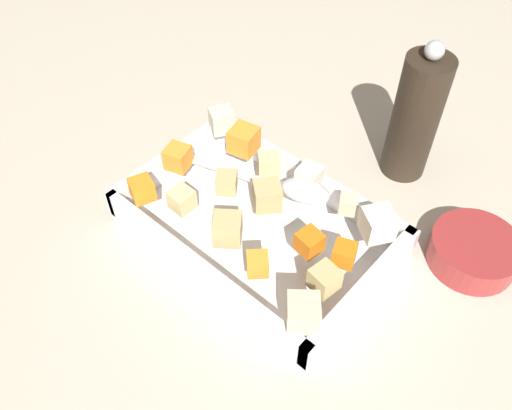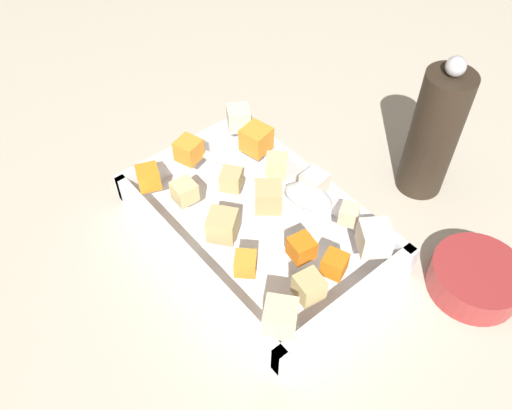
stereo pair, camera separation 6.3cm
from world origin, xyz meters
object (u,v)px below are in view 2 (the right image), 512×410
object	(u,v)px
serving_spoon	(298,193)
baking_dish	(256,230)
small_prep_bowl	(476,278)
pepper_mill	(434,134)

from	to	relation	value
serving_spoon	baking_dish	bearing A→B (deg)	54.72
baking_dish	small_prep_bowl	bearing A→B (deg)	-145.76
serving_spoon	small_prep_bowl	xyz separation A→B (m)	(-0.20, -0.10, -0.04)
baking_dish	serving_spoon	distance (m)	0.07
pepper_mill	small_prep_bowl	bearing A→B (deg)	150.08
serving_spoon	small_prep_bowl	bearing A→B (deg)	-172.29
serving_spoon	small_prep_bowl	size ratio (longest dim) A/B	1.89
serving_spoon	pepper_mill	size ratio (longest dim) A/B	1.00
baking_dish	small_prep_bowl	distance (m)	0.27
serving_spoon	pepper_mill	distance (m)	0.19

